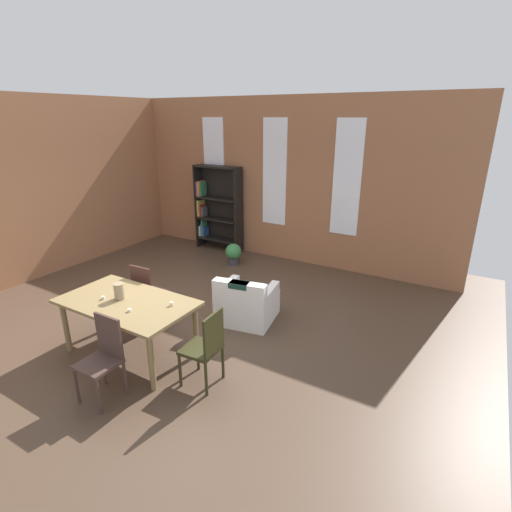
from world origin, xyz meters
TOP-DOWN VIEW (x-y plane):
  - ground_plane at (0.00, 0.00)m, footprint 9.00×9.00m
  - back_wall_brick at (0.00, 3.52)m, footprint 7.71×0.12m
  - left_wall_brick at (-3.41, 0.00)m, footprint 0.12×7.92m
  - window_pane_0 at (-1.57, 3.45)m, footprint 0.55×0.02m
  - window_pane_1 at (0.00, 3.45)m, footprint 0.55×0.02m
  - window_pane_2 at (1.57, 3.45)m, footprint 0.55×0.02m
  - dining_table at (0.19, -0.86)m, footprint 1.75×0.99m
  - vase_on_table at (0.07, -0.86)m, footprint 0.13×0.13m
  - tealight_candle_0 at (0.77, -0.67)m, footprint 0.04×0.04m
  - tealight_candle_1 at (0.44, -1.04)m, footprint 0.04×0.04m
  - tealight_candle_2 at (-0.11, -0.98)m, footprint 0.04×0.04m
  - dining_chair_far_left at (-0.20, -0.14)m, footprint 0.41×0.41m
  - dining_chair_head_right at (1.43, -0.85)m, footprint 0.43×0.43m
  - dining_chair_near_right at (0.58, -1.58)m, footprint 0.40×0.40m
  - bookshelf_tall at (-1.42, 3.27)m, footprint 1.15×0.32m
  - armchair_white at (1.03, 0.67)m, footprint 0.93×0.93m
  - potted_plant_by_shelf at (-0.49, 2.58)m, footprint 0.34×0.34m

SIDE VIEW (x-z plane):
  - ground_plane at x=0.00m, z-range 0.00..0.00m
  - potted_plant_by_shelf at x=-0.49m, z-range 0.02..0.48m
  - armchair_white at x=1.03m, z-range -0.10..0.65m
  - dining_chair_far_left at x=-0.20m, z-range 0.04..0.99m
  - dining_chair_head_right at x=1.43m, z-range 0.04..0.99m
  - dining_chair_near_right at x=0.58m, z-range 0.04..0.99m
  - dining_table at x=0.19m, z-range 0.30..1.07m
  - tealight_candle_1 at x=0.44m, z-range 0.77..0.81m
  - tealight_candle_2 at x=-0.11m, z-range 0.77..0.81m
  - tealight_candle_0 at x=0.77m, z-range 0.77..0.82m
  - vase_on_table at x=0.07m, z-range 0.77..0.98m
  - bookshelf_tall at x=-1.42m, z-range 0.01..1.96m
  - back_wall_brick at x=0.00m, z-range 0.00..3.38m
  - left_wall_brick at x=-3.41m, z-range 0.00..3.38m
  - window_pane_0 at x=-1.57m, z-range 0.76..2.96m
  - window_pane_1 at x=0.00m, z-range 0.76..2.96m
  - window_pane_2 at x=1.57m, z-range 0.76..2.96m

